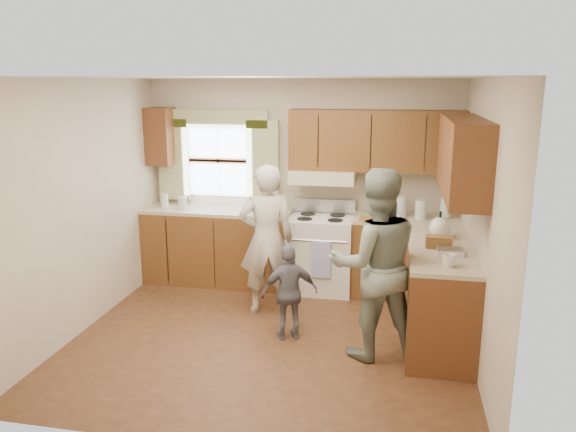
% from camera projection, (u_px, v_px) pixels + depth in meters
% --- Properties ---
extents(room, '(3.80, 3.80, 3.80)m').
position_uv_depth(room, '(269.00, 215.00, 5.25)').
color(room, '#422614').
rests_on(room, ground).
extents(kitchen_fixtures, '(3.80, 2.25, 2.15)m').
position_uv_depth(kitchen_fixtures, '(345.00, 231.00, 6.25)').
color(kitchen_fixtures, '#47290F').
rests_on(kitchen_fixtures, ground).
extents(stove, '(0.76, 0.67, 1.07)m').
position_uv_depth(stove, '(321.00, 252.00, 6.74)').
color(stove, silver).
rests_on(stove, ground).
extents(woman_left, '(0.69, 0.56, 1.63)m').
position_uv_depth(woman_left, '(267.00, 239.00, 6.01)').
color(woman_left, beige).
rests_on(woman_left, ground).
extents(woman_right, '(1.00, 0.87, 1.75)m').
position_uv_depth(woman_right, '(375.00, 264.00, 5.02)').
color(woman_right, '#203B2F').
rests_on(woman_right, ground).
extents(child, '(0.60, 0.43, 0.95)m').
position_uv_depth(child, '(290.00, 292.00, 5.44)').
color(child, slate).
rests_on(child, ground).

